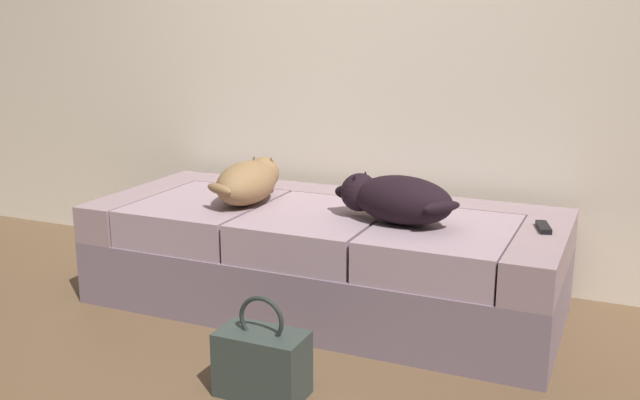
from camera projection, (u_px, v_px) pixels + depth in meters
The scene contains 6 objects.
back_wall at pixel (373, 3), 3.67m from camera, with size 6.40×0.10×2.80m, color beige.
couch at pixel (324, 257), 3.41m from camera, with size 2.16×0.92×0.47m.
dog_tan at pixel (249, 181), 3.44m from camera, with size 0.29×0.58×0.20m.
dog_dark at pixel (395, 199), 3.09m from camera, with size 0.61×0.34×0.21m.
tv_remote at pixel (543, 227), 3.00m from camera, with size 0.04×0.15×0.02m, color black.
handbag at pixel (262, 362), 2.60m from camera, with size 0.32×0.18×0.38m.
Camera 1 is at (1.29, -1.94, 1.32)m, focal length 40.73 mm.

